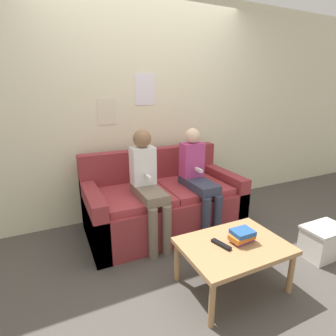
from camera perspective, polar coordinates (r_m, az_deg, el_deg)
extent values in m
plane|color=#4C4742|center=(2.70, 3.90, -17.70)|extent=(10.00, 10.00, 0.00)
cube|color=beige|center=(3.22, -5.14, 12.60)|extent=(8.00, 0.06, 2.60)
cube|color=beige|center=(3.06, -13.24, 11.84)|extent=(0.21, 0.00, 0.29)
cube|color=silver|center=(3.18, -5.03, 16.69)|extent=(0.24, 0.00, 0.36)
cube|color=maroon|center=(2.99, -0.83, -9.29)|extent=(1.68, 0.86, 0.43)
cube|color=maroon|center=(3.15, -3.57, 0.42)|extent=(1.68, 0.14, 0.43)
cube|color=maroon|center=(2.76, -15.81, -10.41)|extent=(0.14, 0.86, 0.59)
cube|color=maroon|center=(3.32, 11.43, -5.40)|extent=(0.14, 0.86, 0.59)
cube|color=#A1343A|center=(2.74, -7.16, -6.12)|extent=(0.68, 0.70, 0.07)
cube|color=#A1343A|center=(3.01, 5.45, -3.98)|extent=(0.68, 0.70, 0.07)
cube|color=#AD7F51|center=(2.17, 14.12, -16.14)|extent=(0.80, 0.58, 0.04)
cylinder|color=#AD7F51|center=(1.95, 9.52, -27.30)|extent=(0.04, 0.04, 0.35)
cylinder|color=#AD7F51|center=(2.36, 25.18, -20.02)|extent=(0.04, 0.04, 0.35)
cylinder|color=#AD7F51|center=(2.28, 1.97, -19.64)|extent=(0.04, 0.04, 0.35)
cylinder|color=#AD7F51|center=(2.63, 16.65, -14.91)|extent=(0.04, 0.04, 0.35)
cylinder|color=#756656|center=(2.49, -3.25, -14.08)|extent=(0.09, 0.09, 0.50)
cylinder|color=#756656|center=(2.54, -0.24, -13.41)|extent=(0.09, 0.09, 0.50)
cube|color=#756656|center=(2.61, -4.18, -5.34)|extent=(0.23, 0.53, 0.09)
cube|color=white|center=(2.67, -5.49, 0.51)|extent=(0.24, 0.16, 0.38)
sphere|color=#8C6647|center=(2.61, -5.66, 6.40)|extent=(0.18, 0.18, 0.18)
cube|color=white|center=(2.56, -4.30, -1.98)|extent=(0.03, 0.12, 0.03)
cylinder|color=#33384C|center=(2.72, 8.23, -11.34)|extent=(0.09, 0.09, 0.50)
cylinder|color=#33384C|center=(2.80, 10.68, -10.69)|extent=(0.09, 0.09, 0.50)
cube|color=#33384C|center=(2.85, 6.66, -3.49)|extent=(0.23, 0.53, 0.09)
cube|color=#B73D7F|center=(2.91, 5.21, 1.79)|extent=(0.24, 0.16, 0.38)
sphere|color=beige|center=(2.85, 5.35, 7.00)|extent=(0.17, 0.17, 0.17)
cube|color=white|center=(2.80, 6.71, -0.42)|extent=(0.03, 0.12, 0.03)
cube|color=black|center=(2.11, 11.47, -16.00)|extent=(0.08, 0.17, 0.02)
cube|color=#7A3389|center=(2.20, 15.64, -14.77)|extent=(0.17, 0.13, 0.02)
cube|color=orange|center=(2.18, 15.80, -14.22)|extent=(0.21, 0.13, 0.04)
cube|color=#23519E|center=(2.16, 15.94, -13.31)|extent=(0.16, 0.13, 0.04)
cube|color=silver|center=(2.96, 30.64, -13.77)|extent=(0.38, 0.25, 0.28)
cube|color=beige|center=(2.89, 31.08, -11.15)|extent=(0.40, 0.27, 0.02)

